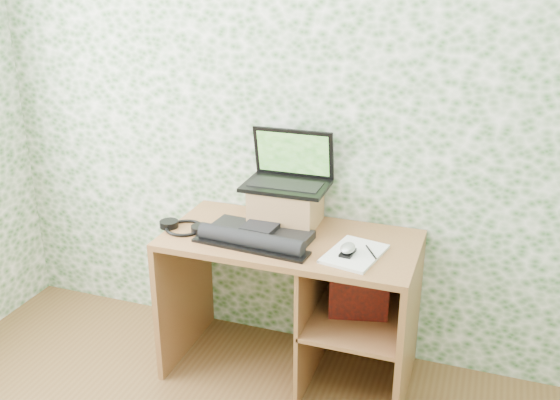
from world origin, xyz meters
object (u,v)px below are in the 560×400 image
at_px(desk, 307,287).
at_px(laptop, 289,173).
at_px(keyboard, 256,236).
at_px(notepad, 355,254).
at_px(riser, 286,206).

distance_m(desk, laptop, 0.57).
height_order(keyboard, notepad, keyboard).
relative_size(desk, laptop, 2.94).
height_order(laptop, notepad, laptop).
distance_m(desk, notepad, 0.39).
xyz_separation_m(laptop, keyboard, (-0.06, -0.28, -0.23)).
relative_size(desk, keyboard, 2.12).
bearing_deg(desk, riser, 142.59).
xyz_separation_m(riser, laptop, (0.00, 0.04, 0.16)).
xyz_separation_m(riser, notepad, (0.40, -0.23, -0.09)).
bearing_deg(desk, keyboard, -150.45).
distance_m(laptop, keyboard, 0.37).
bearing_deg(notepad, keyboard, -167.69).
distance_m(riser, laptop, 0.17).
bearing_deg(notepad, riser, 161.58).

